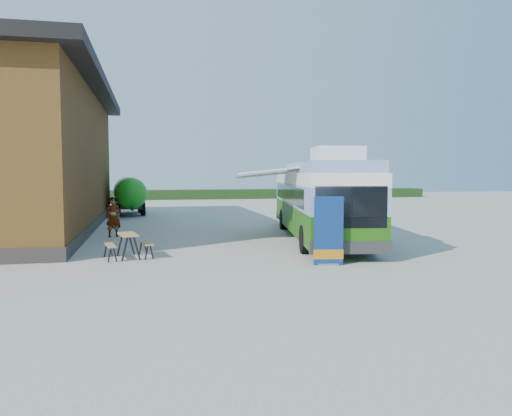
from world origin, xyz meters
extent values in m
plane|color=#BCB7AD|center=(0.00, 0.00, 0.00)|extent=(100.00, 100.00, 0.00)
cube|color=brown|center=(-10.50, 10.00, 3.50)|extent=(8.00, 20.00, 7.00)
cube|color=black|center=(-10.50, 10.00, 7.25)|extent=(9.60, 21.20, 0.50)
cube|color=#332D28|center=(-10.50, 10.00, 0.25)|extent=(8.10, 20.10, 0.50)
cube|color=#264419|center=(8.00, 38.00, 0.50)|extent=(40.00, 3.00, 1.00)
cube|color=#2D7012|center=(3.54, 3.91, 0.93)|extent=(4.64, 12.71, 1.14)
cube|color=#819ACA|center=(3.54, 3.91, 1.97)|extent=(4.64, 12.71, 0.93)
cube|color=black|center=(2.36, 4.64, 1.97)|extent=(1.77, 10.24, 0.73)
cube|color=black|center=(4.90, 4.21, 1.97)|extent=(1.77, 10.24, 0.73)
cube|color=white|center=(3.54, 3.91, 2.67)|extent=(4.64, 12.71, 0.47)
cube|color=#819ACA|center=(3.54, 3.91, 3.11)|extent=(4.45, 12.48, 0.42)
cube|color=white|center=(2.88, 0.03, 3.58)|extent=(1.95, 2.12, 0.52)
cube|color=black|center=(2.51, -2.20, 1.82)|extent=(2.31, 0.45, 1.35)
cube|color=#2D2D2D|center=(2.52, -2.15, 0.52)|extent=(2.64, 0.64, 0.42)
cube|color=#2D2D2D|center=(4.57, 9.97, 0.52)|extent=(2.64, 0.64, 0.42)
cylinder|color=black|center=(1.69, 0.02, 0.52)|extent=(0.48, 1.08, 1.04)
cylinder|color=black|center=(4.01, -0.38, 0.52)|extent=(0.48, 1.08, 1.04)
cylinder|color=black|center=(2.99, 7.69, 0.52)|extent=(0.48, 1.08, 1.04)
cylinder|color=black|center=(5.31, 7.30, 0.52)|extent=(0.48, 1.08, 1.04)
cube|color=white|center=(1.25, 3.58, 2.76)|extent=(3.48, 4.86, 0.34)
cube|color=#A5A8AD|center=(2.63, 3.35, 2.96)|extent=(0.94, 4.72, 0.15)
cylinder|color=#A5A8AD|center=(0.93, 1.68, 2.66)|extent=(2.84, 0.53, 0.35)
cylinder|color=#A5A8AD|center=(1.57, 5.48, 2.66)|extent=(2.84, 0.53, 0.35)
cube|color=navy|center=(1.71, -2.33, 1.09)|extent=(0.92, 0.18, 2.18)
cube|color=#C46F12|center=(1.71, -2.33, 0.35)|extent=(0.94, 0.19, 0.31)
cube|color=#A5A8AD|center=(1.71, -2.33, 0.03)|extent=(0.68, 0.29, 0.07)
cylinder|color=#A5A8AD|center=(1.71, -2.31, 1.09)|extent=(0.03, 0.03, 2.18)
cube|color=tan|center=(-4.50, 0.36, 0.82)|extent=(0.79, 1.39, 0.04)
cube|color=tan|center=(-5.09, 0.24, 0.49)|extent=(0.52, 1.34, 0.04)
cube|color=tan|center=(-3.91, 0.48, 0.49)|extent=(0.52, 1.34, 0.04)
cube|color=black|center=(-4.59, -0.21, 0.40)|extent=(0.06, 0.06, 0.81)
cube|color=black|center=(-4.20, -0.14, 0.40)|extent=(0.06, 0.06, 0.81)
cube|color=black|center=(-4.80, 0.86, 0.40)|extent=(0.06, 0.06, 0.81)
cube|color=black|center=(-4.42, 0.93, 0.40)|extent=(0.06, 0.06, 0.81)
imported|color=#999999|center=(-5.37, 6.31, 0.91)|extent=(0.77, 0.64, 1.81)
imported|color=#999999|center=(-5.60, 10.11, 0.80)|extent=(0.95, 0.98, 1.59)
cylinder|color=#1C961B|center=(-5.10, 18.71, 1.55)|extent=(2.45, 4.75, 2.07)
sphere|color=#1C961B|center=(-4.91, 16.43, 1.55)|extent=(2.07, 2.07, 2.07)
sphere|color=#1C961B|center=(-5.30, 21.00, 1.55)|extent=(2.07, 2.07, 2.07)
cube|color=black|center=(-5.10, 18.71, 0.63)|extent=(1.78, 4.92, 0.23)
cube|color=black|center=(-4.85, 15.74, 0.57)|extent=(0.25, 1.38, 0.11)
cylinder|color=black|center=(-5.79, 17.27, 0.46)|extent=(0.36, 0.94, 0.92)
cylinder|color=black|center=(-4.19, 17.41, 0.46)|extent=(0.36, 0.94, 0.92)
cylinder|color=black|center=(-6.02, 20.02, 0.46)|extent=(0.36, 0.94, 0.92)
cylinder|color=black|center=(-4.42, 20.16, 0.46)|extent=(0.36, 0.94, 0.92)
camera|label=1|loc=(-3.80, -17.03, 2.93)|focal=35.00mm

